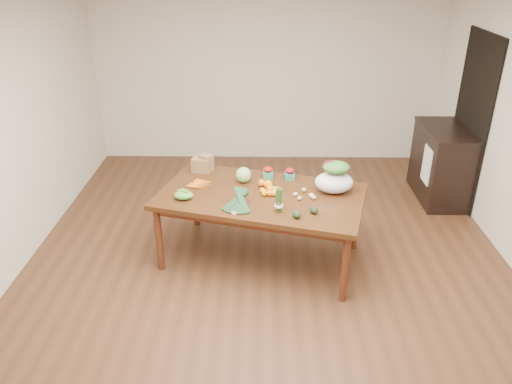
{
  "coord_description": "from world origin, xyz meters",
  "views": [
    {
      "loc": [
        -0.05,
        -4.26,
        2.95
      ],
      "look_at": [
        -0.11,
        0.0,
        0.86
      ],
      "focal_mm": 35.0,
      "sensor_mm": 36.0,
      "label": 1
    }
  ],
  "objects_px": {
    "cabinet": "(441,164)",
    "mandarin_cluster": "(270,190)",
    "salad_bag": "(334,178)",
    "paper_bag": "(202,163)",
    "kale_bunch": "(237,202)",
    "dining_table": "(261,227)",
    "cabbage": "(244,175)",
    "asparagus_bundle": "(279,200)"
  },
  "relations": [
    {
      "from": "paper_bag",
      "to": "salad_bag",
      "type": "relative_size",
      "value": 0.7
    },
    {
      "from": "cabbage",
      "to": "kale_bunch",
      "type": "xyz_separation_m",
      "value": [
        -0.04,
        -0.61,
        -0.0
      ]
    },
    {
      "from": "cabinet",
      "to": "asparagus_bundle",
      "type": "xyz_separation_m",
      "value": [
        -2.12,
        -1.83,
        0.4
      ]
    },
    {
      "from": "mandarin_cluster",
      "to": "cabbage",
      "type": "bearing_deg",
      "value": 133.46
    },
    {
      "from": "mandarin_cluster",
      "to": "salad_bag",
      "type": "distance_m",
      "value": 0.64
    },
    {
      "from": "mandarin_cluster",
      "to": "asparagus_bundle",
      "type": "distance_m",
      "value": 0.38
    },
    {
      "from": "dining_table",
      "to": "cabinet",
      "type": "distance_m",
      "value": 2.71
    },
    {
      "from": "cabinet",
      "to": "paper_bag",
      "type": "relative_size",
      "value": 3.83
    },
    {
      "from": "dining_table",
      "to": "cabbage",
      "type": "relative_size",
      "value": 12.38
    },
    {
      "from": "cabinet",
      "to": "salad_bag",
      "type": "distance_m",
      "value": 2.14
    },
    {
      "from": "cabinet",
      "to": "paper_bag",
      "type": "xyz_separation_m",
      "value": [
        -2.93,
        -0.91,
        0.37
      ]
    },
    {
      "from": "kale_bunch",
      "to": "asparagus_bundle",
      "type": "distance_m",
      "value": 0.39
    },
    {
      "from": "cabinet",
      "to": "kale_bunch",
      "type": "distance_m",
      "value": 3.1
    },
    {
      "from": "cabinet",
      "to": "salad_bag",
      "type": "bearing_deg",
      "value": -138.13
    },
    {
      "from": "mandarin_cluster",
      "to": "kale_bunch",
      "type": "height_order",
      "value": "kale_bunch"
    },
    {
      "from": "cabinet",
      "to": "paper_bag",
      "type": "bearing_deg",
      "value": -162.73
    },
    {
      "from": "cabbage",
      "to": "kale_bunch",
      "type": "bearing_deg",
      "value": -93.53
    },
    {
      "from": "asparagus_bundle",
      "to": "dining_table",
      "type": "bearing_deg",
      "value": 129.0
    },
    {
      "from": "cabinet",
      "to": "mandarin_cluster",
      "type": "bearing_deg",
      "value": -146.26
    },
    {
      "from": "salad_bag",
      "to": "paper_bag",
      "type": "bearing_deg",
      "value": 160.38
    },
    {
      "from": "cabinet",
      "to": "mandarin_cluster",
      "type": "relative_size",
      "value": 5.67
    },
    {
      "from": "dining_table",
      "to": "asparagus_bundle",
      "type": "relative_size",
      "value": 7.99
    },
    {
      "from": "asparagus_bundle",
      "to": "salad_bag",
      "type": "distance_m",
      "value": 0.7
    },
    {
      "from": "cabbage",
      "to": "salad_bag",
      "type": "bearing_deg",
      "value": -13.73
    },
    {
      "from": "paper_bag",
      "to": "asparagus_bundle",
      "type": "height_order",
      "value": "asparagus_bundle"
    },
    {
      "from": "cabbage",
      "to": "mandarin_cluster",
      "type": "xyz_separation_m",
      "value": [
        0.27,
        -0.29,
        -0.03
      ]
    },
    {
      "from": "mandarin_cluster",
      "to": "kale_bunch",
      "type": "relative_size",
      "value": 0.45
    },
    {
      "from": "cabinet",
      "to": "salad_bag",
      "type": "xyz_separation_m",
      "value": [
        -1.56,
        -1.4,
        0.43
      ]
    },
    {
      "from": "mandarin_cluster",
      "to": "salad_bag",
      "type": "relative_size",
      "value": 0.47
    },
    {
      "from": "cabinet",
      "to": "salad_bag",
      "type": "height_order",
      "value": "salad_bag"
    },
    {
      "from": "cabinet",
      "to": "asparagus_bundle",
      "type": "height_order",
      "value": "asparagus_bundle"
    },
    {
      "from": "paper_bag",
      "to": "salad_bag",
      "type": "xyz_separation_m",
      "value": [
        1.37,
        -0.49,
        0.05
      ]
    },
    {
      "from": "kale_bunch",
      "to": "salad_bag",
      "type": "bearing_deg",
      "value": 37.41
    },
    {
      "from": "paper_bag",
      "to": "salad_bag",
      "type": "distance_m",
      "value": 1.46
    },
    {
      "from": "mandarin_cluster",
      "to": "asparagus_bundle",
      "type": "height_order",
      "value": "asparagus_bundle"
    },
    {
      "from": "cabinet",
      "to": "cabbage",
      "type": "distance_m",
      "value": 2.76
    },
    {
      "from": "cabbage",
      "to": "dining_table",
      "type": "bearing_deg",
      "value": -56.54
    },
    {
      "from": "paper_bag",
      "to": "cabinet",
      "type": "bearing_deg",
      "value": 17.27
    },
    {
      "from": "asparagus_bundle",
      "to": "cabinet",
      "type": "bearing_deg",
      "value": 56.02
    },
    {
      "from": "kale_bunch",
      "to": "salad_bag",
      "type": "height_order",
      "value": "salad_bag"
    },
    {
      "from": "cabbage",
      "to": "asparagus_bundle",
      "type": "height_order",
      "value": "asparagus_bundle"
    },
    {
      "from": "dining_table",
      "to": "kale_bunch",
      "type": "relative_size",
      "value": 4.99
    }
  ]
}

